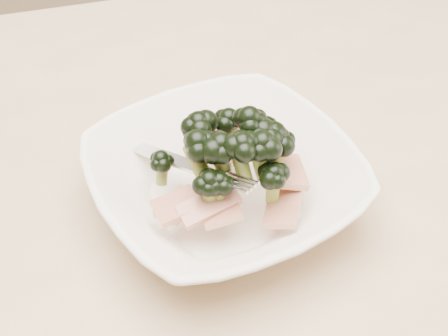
# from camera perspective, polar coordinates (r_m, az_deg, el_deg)

# --- Properties ---
(dining_table) EXTENTS (1.20, 0.80, 0.75)m
(dining_table) POSITION_cam_1_polar(r_m,az_deg,el_deg) (0.72, -8.09, -7.54)
(dining_table) COLOR tan
(dining_table) RESTS_ON ground
(broccoli_dish) EXTENTS (0.30, 0.30, 0.12)m
(broccoli_dish) POSITION_cam_1_polar(r_m,az_deg,el_deg) (0.60, 0.11, -0.85)
(broccoli_dish) COLOR #F4E3CE
(broccoli_dish) RESTS_ON dining_table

